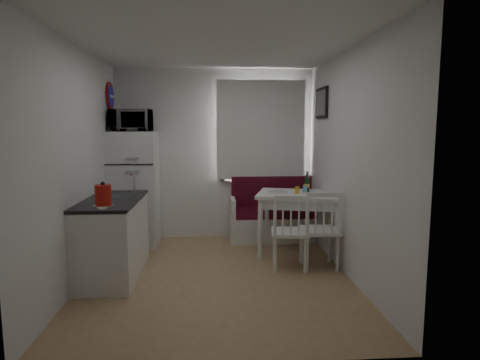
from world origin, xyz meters
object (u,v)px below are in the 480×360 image
object	(u,v)px
chair_left	(291,224)
kettle	(103,195)
kitchen_counter	(113,237)
chair_right	(322,222)
wine_bottle	(307,182)
fridge	(134,189)
bench	(274,219)
dining_table	(300,200)
microwave	(131,120)

from	to	relation	value
chair_left	kettle	xyz separation A→B (m)	(-2.03, -0.53, 0.46)
kitchen_counter	chair_right	size ratio (longest dim) A/B	2.55
chair_left	wine_bottle	world-z (taller)	wine_bottle
kitchen_counter	fridge	xyz separation A→B (m)	(0.02, 1.24, 0.37)
bench	fridge	world-z (taller)	fridge
kettle	kitchen_counter	bearing A→B (deg)	95.28
kitchen_counter	bench	xyz separation A→B (m)	(2.09, 1.36, -0.14)
dining_table	chair_right	xyz separation A→B (m)	(0.12, -0.67, -0.15)
chair_left	kitchen_counter	bearing A→B (deg)	-173.15
kitchen_counter	fridge	distance (m)	1.30
bench	fridge	bearing A→B (deg)	-176.93
chair_left	microwave	size ratio (longest dim) A/B	0.88
fridge	chair_right	bearing A→B (deg)	-27.38
chair_left	kettle	bearing A→B (deg)	-158.37
bench	kettle	distance (m)	2.87
bench	chair_right	xyz separation A→B (m)	(0.36, -1.37, 0.28)
fridge	chair_left	bearing A→B (deg)	-31.31
fridge	dining_table	bearing A→B (deg)	-14.30
fridge	bench	bearing A→B (deg)	3.07
chair_left	chair_right	size ratio (longest dim) A/B	0.96
fridge	wine_bottle	world-z (taller)	fridge
kettle	wine_bottle	distance (m)	2.73
kitchen_counter	kettle	bearing A→B (deg)	-84.72
fridge	microwave	size ratio (longest dim) A/B	2.95
chair_right	chair_left	bearing A→B (deg)	-179.73
bench	dining_table	xyz separation A→B (m)	(0.24, -0.70, 0.42)
chair_right	kettle	size ratio (longest dim) A/B	1.99
chair_right	microwave	distance (m)	2.97
chair_left	chair_right	bearing A→B (deg)	6.54
bench	wine_bottle	xyz separation A→B (m)	(0.36, -0.60, 0.66)
dining_table	wine_bottle	size ratio (longest dim) A/B	4.54
dining_table	chair_left	size ratio (longest dim) A/B	2.58
kitchen_counter	chair_right	xyz separation A→B (m)	(2.45, -0.01, 0.14)
bench	chair_left	bearing A→B (deg)	-90.48
bench	wine_bottle	world-z (taller)	wine_bottle
chair_left	dining_table	bearing A→B (deg)	76.54
kitchen_counter	wine_bottle	size ratio (longest dim) A/B	4.68
dining_table	wine_bottle	xyz separation A→B (m)	(0.12, 0.10, 0.24)
bench	kettle	world-z (taller)	kettle
dining_table	kettle	size ratio (longest dim) A/B	4.94
fridge	microwave	distance (m)	0.98
kitchen_counter	fridge	world-z (taller)	fridge
kitchen_counter	kettle	world-z (taller)	same
bench	chair_right	world-z (taller)	bench
dining_table	chair_left	xyz separation A→B (m)	(-0.25, -0.67, -0.17)
dining_table	microwave	distance (m)	2.60
kitchen_counter	wine_bottle	xyz separation A→B (m)	(2.45, 0.75, 0.52)
chair_left	fridge	bearing A→B (deg)	155.82
kitchen_counter	dining_table	xyz separation A→B (m)	(2.33, 0.65, 0.29)
fridge	kettle	distance (m)	1.79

